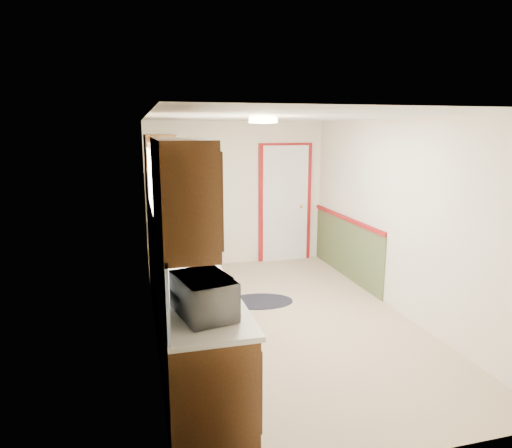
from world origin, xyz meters
TOP-DOWN VIEW (x-y plane):
  - room_shell at (0.00, 0.00)m, footprint 3.20×5.20m
  - kitchen_run at (-1.24, -0.29)m, footprint 0.63×4.00m
  - back_wall_trim at (0.99, 2.21)m, footprint 1.12×2.30m
  - ceiling_fixture at (-0.30, -0.20)m, footprint 0.30×0.30m
  - microwave at (-1.20, -1.84)m, footprint 0.40×0.58m
  - refrigerator at (-1.02, 1.83)m, footprint 0.75×0.74m
  - rug at (-0.11, 0.62)m, footprint 0.97×0.71m
  - cooktop at (-1.19, 0.75)m, footprint 0.53×0.64m

SIDE VIEW (x-z plane):
  - rug at x=-0.11m, z-range 0.00..0.01m
  - kitchen_run at x=-1.24m, z-range -0.29..1.91m
  - refrigerator at x=-1.02m, z-range 0.00..1.71m
  - back_wall_trim at x=0.99m, z-range -0.15..1.93m
  - cooktop at x=-1.19m, z-range 0.94..0.96m
  - microwave at x=-1.20m, z-range 0.94..1.30m
  - room_shell at x=0.00m, z-range -0.06..2.46m
  - ceiling_fixture at x=-0.30m, z-range 2.33..2.39m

